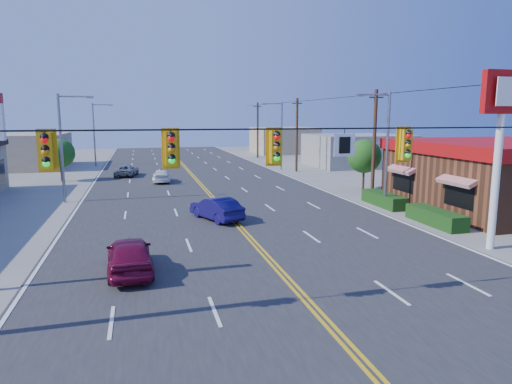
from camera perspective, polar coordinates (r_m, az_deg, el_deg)
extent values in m
plane|color=gray|center=(16.36, 6.45, -13.64)|extent=(160.00, 160.00, 0.00)
cube|color=#2D2D30|center=(35.05, -5.17, -1.02)|extent=(20.00, 120.00, 0.06)
cylinder|color=black|center=(15.05, 6.88, 7.86)|extent=(24.00, 0.05, 0.05)
cube|color=white|center=(15.55, 10.99, 5.78)|extent=(0.75, 0.04, 0.75)
cube|color=#D89E0C|center=(14.31, -24.73, 4.67)|extent=(0.55, 0.34, 1.25)
cube|color=#D89E0C|center=(14.10, -10.56, 5.32)|extent=(0.55, 0.34, 1.25)
cube|color=#D89E0C|center=(14.69, 2.44, 5.63)|extent=(0.55, 0.34, 1.25)
cube|color=#D89E0C|center=(16.66, 18.19, 5.63)|extent=(0.55, 0.34, 1.25)
cube|color=#194214|center=(31.62, 18.37, -1.85)|extent=(1.20, 9.00, 0.90)
cylinder|color=white|center=(24.57, 27.80, 1.60)|extent=(0.36, 0.36, 7.00)
cube|color=#A50C0C|center=(24.42, 28.54, 10.93)|extent=(2.20, 0.36, 2.00)
cylinder|color=gray|center=(32.58, 16.06, 4.89)|extent=(0.20, 0.20, 8.00)
cylinder|color=gray|center=(31.98, 14.64, 11.69)|extent=(2.20, 0.12, 0.12)
cube|color=gray|center=(31.47, 12.85, 11.71)|extent=(0.50, 0.25, 0.15)
cylinder|color=gray|center=(54.62, 3.22, 6.97)|extent=(0.20, 0.20, 8.00)
cylinder|color=gray|center=(54.26, 2.13, 10.97)|extent=(2.20, 0.12, 0.12)
cube|color=gray|center=(53.96, 0.99, 10.93)|extent=(0.50, 0.25, 0.15)
cylinder|color=gray|center=(36.55, -23.15, 4.96)|extent=(0.20, 0.20, 8.00)
cylinder|color=gray|center=(36.34, -21.80, 11.03)|extent=(2.20, 0.12, 0.12)
cube|color=gray|center=(36.22, -20.04, 11.06)|extent=(0.50, 0.25, 0.15)
cylinder|color=gray|center=(62.33, -19.58, 6.75)|extent=(0.20, 0.20, 8.00)
cylinder|color=gray|center=(62.21, -18.75, 10.30)|extent=(2.20, 0.12, 0.12)
cube|color=gray|center=(62.14, -17.72, 10.30)|extent=(0.50, 0.25, 0.15)
cylinder|color=#47301E|center=(36.63, 14.55, 5.74)|extent=(0.28, 0.28, 8.40)
cylinder|color=#47301E|center=(53.10, 5.12, 7.09)|extent=(0.28, 0.28, 8.40)
cylinder|color=#47301E|center=(70.32, 0.21, 7.71)|extent=(0.28, 0.28, 8.40)
cylinder|color=#47301E|center=(41.06, 13.28, 1.75)|extent=(0.20, 0.20, 2.10)
sphere|color=#235B19|center=(40.85, 13.38, 4.38)|extent=(2.94, 2.94, 2.94)
cylinder|color=#47301E|center=(48.93, -23.15, 2.39)|extent=(0.20, 0.20, 2.00)
sphere|color=#235B19|center=(48.76, -23.29, 4.49)|extent=(2.80, 2.80, 2.80)
cube|color=gray|center=(60.76, 12.61, 5.12)|extent=(12.00, 10.00, 4.00)
cube|color=tan|center=(63.87, -27.57, 4.57)|extent=(11.00, 12.00, 4.20)
cube|color=tan|center=(79.98, 3.51, 6.48)|extent=(10.00, 10.00, 4.40)
imported|color=maroon|center=(19.50, -15.51, -7.72)|extent=(2.00, 4.51, 1.51)
imported|color=#150E56|center=(28.28, -4.98, -2.17)|extent=(2.98, 4.52, 1.41)
imported|color=white|center=(45.10, -11.71, 1.90)|extent=(1.93, 4.21, 1.19)
imported|color=gray|center=(50.61, -15.86, 2.56)|extent=(2.69, 4.61, 1.21)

